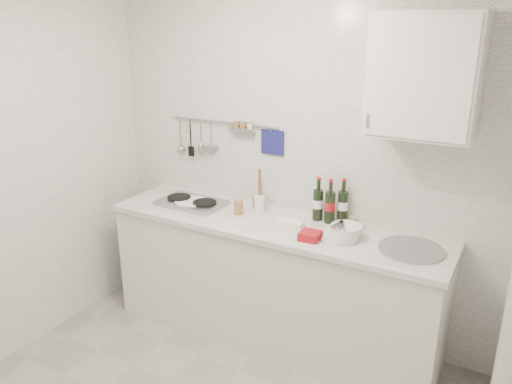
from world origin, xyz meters
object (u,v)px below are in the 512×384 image
plate_stack_sink (342,232)px  utensil_crock (259,201)px  wine_bottles (330,200)px  plate_stack_hob (190,203)px  wall_cabinet (425,76)px

plate_stack_sink → utensil_crock: size_ratio=0.79×
wine_bottles → plate_stack_hob: bearing=-168.2°
wall_cabinet → plate_stack_hob: 1.90m
plate_stack_hob → wine_bottles: size_ratio=0.86×
plate_stack_hob → utensil_crock: (0.52, 0.16, 0.06)m
wall_cabinet → wine_bottles: size_ratio=2.26×
plate_stack_hob → plate_stack_sink: size_ratio=1.03×
plate_stack_hob → utensil_crock: size_ratio=0.81×
plate_stack_hob → plate_stack_sink: 1.23m
utensil_crock → plate_stack_sink: bearing=-14.6°
plate_stack_sink → utensil_crock: utensil_crock is taller
plate_stack_hob → wine_bottles: wine_bottles is taller
wall_cabinet → plate_stack_hob: size_ratio=2.63×
wine_bottles → plate_stack_sink: bearing=-53.3°
plate_stack_hob → wall_cabinet: bearing=4.9°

